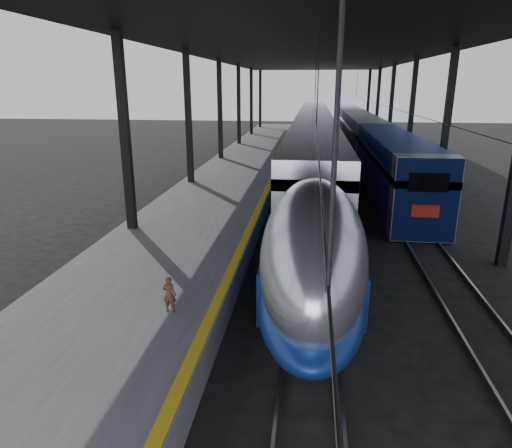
# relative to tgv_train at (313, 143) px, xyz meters

# --- Properties ---
(ground) EXTENTS (160.00, 160.00, 0.00)m
(ground) POSITION_rel_tgv_train_xyz_m (-2.00, -26.86, -2.10)
(ground) COLOR black
(ground) RESTS_ON ground
(platform) EXTENTS (6.00, 80.00, 1.00)m
(platform) POSITION_rel_tgv_train_xyz_m (-5.50, -6.86, -1.60)
(platform) COLOR #4C4C4F
(platform) RESTS_ON ground
(yellow_strip) EXTENTS (0.30, 80.00, 0.01)m
(yellow_strip) POSITION_rel_tgv_train_xyz_m (-2.70, -6.86, -1.10)
(yellow_strip) COLOR gold
(yellow_strip) RESTS_ON platform
(rails) EXTENTS (6.52, 80.00, 0.16)m
(rails) POSITION_rel_tgv_train_xyz_m (2.50, -6.86, -2.02)
(rails) COLOR slate
(rails) RESTS_ON ground
(canopy) EXTENTS (18.00, 75.00, 9.47)m
(canopy) POSITION_rel_tgv_train_xyz_m (-0.10, -6.86, 7.02)
(canopy) COLOR black
(canopy) RESTS_ON ground
(tgv_train) EXTENTS (3.13, 65.20, 4.49)m
(tgv_train) POSITION_rel_tgv_train_xyz_m (0.00, 0.00, 0.00)
(tgv_train) COLOR silver
(tgv_train) RESTS_ON ground
(second_train) EXTENTS (2.87, 56.05, 3.95)m
(second_train) POSITION_rel_tgv_train_xyz_m (5.00, 7.64, -0.10)
(second_train) COLOR navy
(second_train) RESTS_ON ground
(child) EXTENTS (0.38, 0.26, 1.02)m
(child) POSITION_rel_tgv_train_xyz_m (-3.86, -29.15, -0.59)
(child) COLOR #552B1C
(child) RESTS_ON platform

